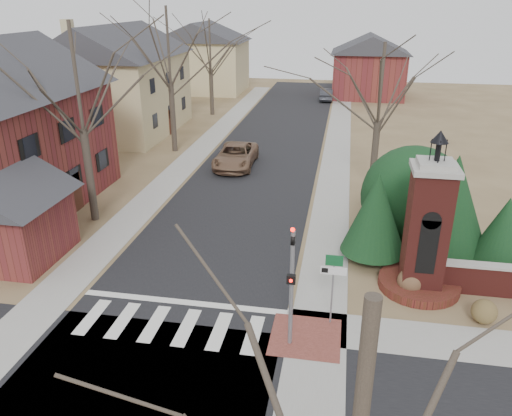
% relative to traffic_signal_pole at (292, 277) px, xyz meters
% --- Properties ---
extents(ground, '(120.00, 120.00, 0.00)m').
position_rel_traffic_signal_pole_xyz_m(ground, '(-4.30, -0.57, -2.59)').
color(ground, brown).
rests_on(ground, ground).
extents(main_street, '(8.00, 70.00, 0.01)m').
position_rel_traffic_signal_pole_xyz_m(main_street, '(-4.30, 21.43, -2.58)').
color(main_street, black).
rests_on(main_street, ground).
extents(cross_street, '(120.00, 8.00, 0.01)m').
position_rel_traffic_signal_pole_xyz_m(cross_street, '(-4.30, -3.57, -2.58)').
color(cross_street, black).
rests_on(cross_street, ground).
extents(crosswalk_zone, '(8.00, 2.20, 0.02)m').
position_rel_traffic_signal_pole_xyz_m(crosswalk_zone, '(-4.30, 0.23, -2.58)').
color(crosswalk_zone, silver).
rests_on(crosswalk_zone, ground).
extents(stop_bar, '(8.00, 0.35, 0.02)m').
position_rel_traffic_signal_pole_xyz_m(stop_bar, '(-4.30, 1.73, -2.58)').
color(stop_bar, silver).
rests_on(stop_bar, ground).
extents(sidewalk_right_main, '(2.00, 60.00, 0.02)m').
position_rel_traffic_signal_pole_xyz_m(sidewalk_right_main, '(0.90, 21.43, -2.58)').
color(sidewalk_right_main, gray).
rests_on(sidewalk_right_main, ground).
extents(sidewalk_left, '(2.00, 60.00, 0.02)m').
position_rel_traffic_signal_pole_xyz_m(sidewalk_left, '(-9.50, 21.43, -2.58)').
color(sidewalk_left, gray).
rests_on(sidewalk_left, ground).
extents(curb_apron, '(2.40, 2.40, 0.02)m').
position_rel_traffic_signal_pole_xyz_m(curb_apron, '(0.50, 0.43, -2.57)').
color(curb_apron, brown).
rests_on(curb_apron, ground).
extents(traffic_signal_pole, '(0.28, 0.41, 4.50)m').
position_rel_traffic_signal_pole_xyz_m(traffic_signal_pole, '(0.00, 0.00, 0.00)').
color(traffic_signal_pole, slate).
rests_on(traffic_signal_pole, ground).
extents(sign_post, '(0.90, 0.07, 2.75)m').
position_rel_traffic_signal_pole_xyz_m(sign_post, '(1.29, 1.41, -0.64)').
color(sign_post, slate).
rests_on(sign_post, ground).
extents(brick_gate_monument, '(3.20, 3.20, 6.47)m').
position_rel_traffic_signal_pole_xyz_m(brick_gate_monument, '(4.70, 4.42, -0.42)').
color(brick_gate_monument, maroon).
rests_on(brick_gate_monument, ground).
extents(house_stucco_left, '(9.80, 12.80, 9.28)m').
position_rel_traffic_signal_pole_xyz_m(house_stucco_left, '(-17.80, 26.42, 2.01)').
color(house_stucco_left, tan).
rests_on(house_stucco_left, ground).
extents(garage_left, '(4.80, 4.80, 4.29)m').
position_rel_traffic_signal_pole_xyz_m(garage_left, '(-12.82, 3.92, -0.35)').
color(garage_left, maroon).
rests_on(garage_left, ground).
extents(house_distant_left, '(10.80, 8.80, 8.53)m').
position_rel_traffic_signal_pole_xyz_m(house_distant_left, '(-16.31, 47.42, 1.66)').
color(house_distant_left, tan).
rests_on(house_distant_left, ground).
extents(house_distant_right, '(8.80, 8.80, 7.30)m').
position_rel_traffic_signal_pole_xyz_m(house_distant_right, '(3.69, 47.42, 1.06)').
color(house_distant_right, maroon).
rests_on(house_distant_right, ground).
extents(evergreen_near, '(2.80, 2.80, 4.10)m').
position_rel_traffic_signal_pole_xyz_m(evergreen_near, '(2.90, 6.43, -0.29)').
color(evergreen_near, '#473D33').
rests_on(evergreen_near, ground).
extents(evergreen_mid, '(3.40, 3.40, 4.70)m').
position_rel_traffic_signal_pole_xyz_m(evergreen_mid, '(6.20, 7.63, 0.01)').
color(evergreen_mid, '#473D33').
rests_on(evergreen_mid, ground).
extents(evergreen_far, '(2.40, 2.40, 3.30)m').
position_rel_traffic_signal_pole_xyz_m(evergreen_far, '(8.20, 6.63, -0.69)').
color(evergreen_far, '#473D33').
rests_on(evergreen_far, ground).
extents(evergreen_mass, '(4.80, 4.80, 4.80)m').
position_rel_traffic_signal_pole_xyz_m(evergreen_mass, '(4.70, 8.93, -0.19)').
color(evergreen_mass, '#11331A').
rests_on(evergreen_mass, ground).
extents(bare_tree_0, '(8.05, 8.05, 11.15)m').
position_rel_traffic_signal_pole_xyz_m(bare_tree_0, '(-11.30, 8.43, 5.11)').
color(bare_tree_0, '#473D33').
rests_on(bare_tree_0, ground).
extents(bare_tree_1, '(8.40, 8.40, 11.64)m').
position_rel_traffic_signal_pole_xyz_m(bare_tree_1, '(-11.30, 21.43, 5.44)').
color(bare_tree_1, '#473D33').
rests_on(bare_tree_1, ground).
extents(bare_tree_2, '(7.35, 7.35, 10.19)m').
position_rel_traffic_signal_pole_xyz_m(bare_tree_2, '(-11.80, 34.43, 4.44)').
color(bare_tree_2, '#473D33').
rests_on(bare_tree_2, ground).
extents(bare_tree_3, '(7.00, 7.00, 9.70)m').
position_rel_traffic_signal_pole_xyz_m(bare_tree_3, '(3.20, 15.43, 4.10)').
color(bare_tree_3, '#473D33').
rests_on(bare_tree_3, ground).
extents(pickup_truck, '(2.67, 5.54, 1.52)m').
position_rel_traffic_signal_pole_xyz_m(pickup_truck, '(-5.90, 18.53, -1.83)').
color(pickup_truck, brown).
rests_on(pickup_truck, ground).
extents(distant_car, '(1.46, 4.08, 1.34)m').
position_rel_traffic_signal_pole_xyz_m(distant_car, '(-0.90, 43.99, -1.92)').
color(distant_car, '#35373D').
rests_on(distant_car, ground).
extents(dry_shrub_left, '(1.01, 1.01, 1.01)m').
position_rel_traffic_signal_pole_xyz_m(dry_shrub_left, '(4.30, 4.03, -2.08)').
color(dry_shrub_left, brown).
rests_on(dry_shrub_left, ground).
extents(dry_shrub_right, '(0.90, 0.90, 0.90)m').
position_rel_traffic_signal_pole_xyz_m(dry_shrub_right, '(6.70, 2.43, -2.14)').
color(dry_shrub_right, brown).
rests_on(dry_shrub_right, ground).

